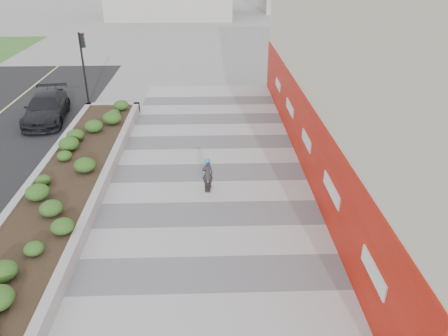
% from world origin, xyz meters
% --- Properties ---
extents(ground, '(160.00, 160.00, 0.00)m').
position_xyz_m(ground, '(0.00, 0.00, 0.00)').
color(ground, gray).
rests_on(ground, ground).
extents(walkway, '(8.00, 36.00, 0.01)m').
position_xyz_m(walkway, '(0.00, 3.00, 0.01)').
color(walkway, '#A8A8AD').
rests_on(walkway, ground).
extents(building, '(6.04, 24.08, 8.00)m').
position_xyz_m(building, '(6.98, 8.98, 3.98)').
color(building, silver).
rests_on(building, ground).
extents(planter, '(3.00, 18.00, 0.90)m').
position_xyz_m(planter, '(-5.50, 7.00, 0.42)').
color(planter, '#9E9EA0').
rests_on(planter, ground).
extents(traffic_signal_near, '(0.33, 0.28, 4.20)m').
position_xyz_m(traffic_signal_near, '(-7.23, 17.50, 2.76)').
color(traffic_signal_near, black).
rests_on(traffic_signal_near, ground).
extents(manhole_cover, '(0.44, 0.44, 0.01)m').
position_xyz_m(manhole_cover, '(0.50, 3.00, 0.00)').
color(manhole_cover, '#595654').
rests_on(manhole_cover, ground).
extents(skateboarder, '(0.45, 0.72, 1.31)m').
position_xyz_m(skateboarder, '(-0.08, 6.84, 0.67)').
color(skateboarder, beige).
rests_on(skateboarder, ground).
extents(car_dark, '(2.62, 5.10, 1.42)m').
position_xyz_m(car_dark, '(-8.84, 14.73, 0.71)').
color(car_dark, black).
rests_on(car_dark, ground).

